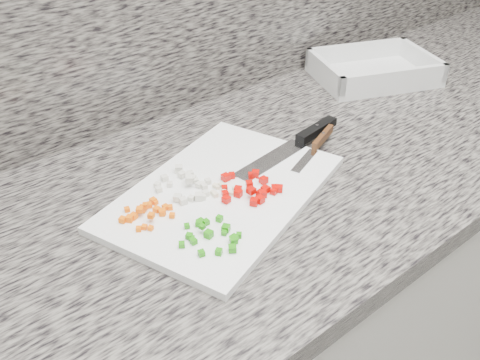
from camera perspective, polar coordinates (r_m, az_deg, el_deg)
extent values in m
cube|color=beige|center=(1.27, 1.41, -17.29)|extent=(3.92, 0.62, 0.86)
cube|color=#68635B|center=(0.96, 1.78, -0.24)|extent=(3.96, 0.64, 0.04)
cube|color=white|center=(0.89, -1.82, -1.33)|extent=(0.46, 0.38, 0.01)
cube|color=#FF6605|center=(0.81, -10.17, -4.95)|extent=(0.01, 0.01, 0.01)
cube|color=#FF6605|center=(0.83, -10.65, -3.11)|extent=(0.01, 0.01, 0.01)
cube|color=#FF6605|center=(0.84, -8.89, -3.10)|extent=(0.01, 0.01, 0.01)
cube|color=#FF6605|center=(0.83, -8.31, -3.36)|extent=(0.01, 0.01, 0.01)
cube|color=#FF6605|center=(0.81, -10.77, -5.15)|extent=(0.01, 0.01, 0.01)
cube|color=#FF6605|center=(0.82, -9.47, -3.77)|extent=(0.01, 0.01, 0.01)
cube|color=#FF6605|center=(0.83, -11.70, -4.05)|extent=(0.01, 0.01, 0.01)
cube|color=#FF6605|center=(0.84, -7.95, -2.86)|extent=(0.01, 0.01, 0.01)
cube|color=#FF6605|center=(0.86, -9.25, -2.17)|extent=(0.01, 0.01, 0.01)
cube|color=#FF6605|center=(0.84, -7.46, -2.91)|extent=(0.01, 0.01, 0.01)
cube|color=#FF6605|center=(0.84, -10.08, -2.69)|extent=(0.01, 0.01, 0.01)
cube|color=#FF6605|center=(0.85, -10.36, -3.03)|extent=(0.01, 0.01, 0.01)
cube|color=#FF6605|center=(0.83, -11.27, -3.78)|extent=(0.01, 0.01, 0.01)
cube|color=#FF6605|center=(0.83, -7.25, -3.76)|extent=(0.01, 0.01, 0.01)
cube|color=#FF6605|center=(0.85, -9.73, -2.63)|extent=(0.01, 0.01, 0.01)
cube|color=#FF6605|center=(0.83, -8.28, -3.50)|extent=(0.01, 0.01, 0.01)
cube|color=#FF6605|center=(0.83, -12.42, -4.15)|extent=(0.01, 0.01, 0.01)
cube|color=#FF6605|center=(0.85, -11.95, -3.09)|extent=(0.01, 0.01, 0.01)
cube|color=#FF6605|center=(0.81, -9.51, -5.07)|extent=(0.01, 0.01, 0.01)
cube|color=#FF6605|center=(0.86, -9.03, -2.37)|extent=(0.01, 0.01, 0.01)
cube|color=silver|center=(0.89, -5.43, 0.09)|extent=(0.02, 0.02, 0.01)
cube|color=silver|center=(0.86, -4.41, -1.78)|extent=(0.02, 0.02, 0.01)
cube|color=silver|center=(0.86, -5.23, -1.96)|extent=(0.01, 0.01, 0.01)
cube|color=silver|center=(0.90, -3.44, -0.10)|extent=(0.01, 0.01, 0.01)
cube|color=silver|center=(0.91, -8.05, 0.23)|extent=(0.01, 0.01, 0.01)
cube|color=silver|center=(0.90, -4.75, -0.06)|extent=(0.01, 0.01, 0.01)
cube|color=silver|center=(0.86, -4.01, -1.79)|extent=(0.01, 0.01, 0.01)
cube|color=silver|center=(0.88, -3.82, -0.74)|extent=(0.01, 0.01, 0.01)
cube|color=silver|center=(0.92, -5.32, 0.70)|extent=(0.01, 0.01, 0.01)
cube|color=silver|center=(0.85, -6.09, -2.22)|extent=(0.01, 0.01, 0.01)
cube|color=silver|center=(0.89, -4.07, -0.49)|extent=(0.01, 0.01, 0.01)
cube|color=silver|center=(0.90, -5.14, 0.15)|extent=(0.02, 0.02, 0.01)
cube|color=silver|center=(0.90, -8.81, -0.53)|extent=(0.01, 0.01, 0.01)
cube|color=silver|center=(0.90, -7.51, -0.44)|extent=(0.01, 0.01, 0.01)
cube|color=silver|center=(0.86, -6.69, -1.87)|extent=(0.02, 0.02, 0.01)
cube|color=silver|center=(0.93, -6.54, 1.19)|extent=(0.02, 0.02, 0.01)
cube|color=silver|center=(0.90, -5.54, 0.52)|extent=(0.01, 0.01, 0.01)
cube|color=silver|center=(0.87, -3.69, -1.44)|extent=(0.01, 0.01, 0.01)
cube|color=silver|center=(0.92, -6.21, 0.61)|extent=(0.01, 0.01, 0.01)
cube|color=silver|center=(0.89, -4.38, -0.50)|extent=(0.01, 0.01, 0.01)
cube|color=silver|center=(0.89, -8.67, -0.97)|extent=(0.01, 0.01, 0.01)
cube|color=#20860C|center=(0.78, -0.11, -5.90)|extent=(0.01, 0.01, 0.01)
cube|color=#20860C|center=(0.79, -3.22, -5.78)|extent=(0.01, 0.01, 0.01)
cube|color=#20860C|center=(0.78, -4.97, -6.54)|extent=(0.01, 0.01, 0.01)
cube|color=#20860C|center=(0.81, -2.21, -4.14)|extent=(0.01, 0.01, 0.01)
cube|color=#20860C|center=(0.78, -3.36, -5.78)|extent=(0.01, 0.01, 0.01)
cube|color=#20860C|center=(0.77, -0.70, -6.42)|extent=(0.01, 0.01, 0.01)
cube|color=#20860C|center=(0.78, -5.44, -5.95)|extent=(0.01, 0.01, 0.01)
cube|color=#20860C|center=(0.81, -3.65, -4.50)|extent=(0.01, 0.01, 0.01)
cube|color=#20860C|center=(0.81, -4.41, -4.60)|extent=(0.01, 0.01, 0.01)
cube|color=#20860C|center=(0.76, -2.28, -7.66)|extent=(0.01, 0.01, 0.01)
cube|color=#20860C|center=(0.79, -4.06, -4.98)|extent=(0.01, 0.01, 0.01)
cube|color=#20860C|center=(0.76, -4.14, -7.79)|extent=(0.01, 0.01, 0.01)
cube|color=#20860C|center=(0.80, -5.69, -4.89)|extent=(0.01, 0.01, 0.01)
cube|color=#20860C|center=(0.78, -0.64, -6.19)|extent=(0.01, 0.01, 0.01)
cube|color=#20860C|center=(0.77, -6.23, -6.86)|extent=(0.01, 0.01, 0.01)
cube|color=#20860C|center=(0.79, -1.68, -5.62)|extent=(0.01, 0.01, 0.01)
cube|color=#20860C|center=(0.78, -5.17, -6.21)|extent=(0.01, 0.01, 0.01)
cube|color=#20860C|center=(0.79, -1.51, -5.14)|extent=(0.02, 0.02, 0.01)
cube|color=#20860C|center=(0.81, -4.22, -4.45)|extent=(0.01, 0.01, 0.01)
cube|color=#20860C|center=(0.76, -0.82, -7.31)|extent=(0.02, 0.02, 0.01)
cube|color=#C60802|center=(0.85, -1.47, -2.08)|extent=(0.01, 0.01, 0.01)
cube|color=#C60802|center=(0.90, 2.53, -0.02)|extent=(0.01, 0.01, 0.01)
cube|color=#C60802|center=(0.88, 3.70, -0.82)|extent=(0.01, 0.01, 0.01)
cube|color=#C60802|center=(0.88, -1.66, -0.84)|extent=(0.01, 0.01, 0.01)
cube|color=#C60802|center=(0.85, 1.51, -2.34)|extent=(0.02, 0.02, 0.01)
cube|color=#C60802|center=(0.86, 2.40, -1.47)|extent=(0.02, 0.02, 0.01)
cube|color=#C60802|center=(0.90, 2.71, 0.03)|extent=(0.01, 0.01, 0.01)
cube|color=#C60802|center=(0.88, 4.18, -0.89)|extent=(0.02, 0.02, 0.01)
cube|color=#C60802|center=(0.86, 1.21, -1.14)|extent=(0.01, 0.01, 0.01)
cube|color=#C60802|center=(0.85, 2.16, -2.07)|extent=(0.01, 0.01, 0.01)
cube|color=#C60802|center=(0.87, 3.62, -1.22)|extent=(0.01, 0.01, 0.01)
cube|color=#C60802|center=(0.91, -0.89, 0.49)|extent=(0.01, 0.01, 0.01)
cube|color=#C60802|center=(0.87, 2.16, -1.39)|extent=(0.01, 0.01, 0.01)
cube|color=#C60802|center=(0.86, -0.19, -1.43)|extent=(0.02, 0.02, 0.01)
cube|color=#C60802|center=(0.87, 2.73, -0.99)|extent=(0.01, 0.01, 0.01)
cube|color=#C60802|center=(0.85, 1.64, -2.28)|extent=(0.01, 0.01, 0.01)
cube|color=#C60802|center=(0.87, -0.22, -1.06)|extent=(0.02, 0.02, 0.01)
cube|color=#C60802|center=(0.87, -1.60, -1.45)|extent=(0.01, 0.01, 0.01)
cube|color=#C60802|center=(0.91, 1.17, 0.56)|extent=(0.01, 0.01, 0.01)
cube|color=#C60802|center=(0.87, 0.99, -0.44)|extent=(0.02, 0.02, 0.01)
cube|color=#C60802|center=(0.90, -1.54, 0.30)|extent=(0.01, 0.01, 0.01)
cube|color=#C60802|center=(0.91, 1.67, 0.65)|extent=(0.02, 0.02, 0.01)
cube|color=beige|center=(0.88, -0.57, -0.92)|extent=(0.01, 0.01, 0.01)
cube|color=beige|center=(0.89, -2.05, -0.49)|extent=(0.01, 0.01, 0.01)
cube|color=beige|center=(0.86, -1.34, -2.10)|extent=(0.01, 0.01, 0.00)
cube|color=beige|center=(0.86, -2.66, -1.57)|extent=(0.01, 0.01, 0.01)
cube|color=beige|center=(0.89, -2.65, -0.58)|extent=(0.01, 0.01, 0.01)
cube|color=beige|center=(0.87, -2.91, -1.32)|extent=(0.01, 0.01, 0.01)
cube|color=beige|center=(0.88, -2.39, -0.78)|extent=(0.01, 0.01, 0.01)
cube|color=beige|center=(0.87, -0.85, -1.42)|extent=(0.01, 0.01, 0.00)
cube|color=beige|center=(0.87, -0.25, -1.17)|extent=(0.01, 0.01, 0.01)
cube|color=beige|center=(0.87, -1.04, -1.38)|extent=(0.01, 0.01, 0.01)
cube|color=beige|center=(0.89, -1.78, -0.56)|extent=(0.01, 0.01, 0.00)
cube|color=beige|center=(0.87, -1.71, -1.26)|extent=(0.01, 0.01, 0.01)
cube|color=white|center=(0.96, 3.34, 2.14)|extent=(0.17, 0.06, 0.00)
cube|color=black|center=(1.05, 8.17, 5.34)|extent=(0.11, 0.04, 0.02)
cylinder|color=white|center=(1.05, 8.21, 5.77)|extent=(0.01, 0.01, 0.00)
cube|color=white|center=(0.96, 6.90, 2.01)|extent=(0.09, 0.05, 0.00)
cube|color=#452711|center=(1.03, 8.82, 4.51)|extent=(0.08, 0.04, 0.02)
cylinder|color=white|center=(1.02, 8.86, 4.95)|extent=(0.01, 0.01, 0.00)
cube|color=silver|center=(1.35, 13.97, 10.72)|extent=(0.33, 0.29, 0.01)
cube|color=silver|center=(1.42, 12.32, 13.23)|extent=(0.26, 0.12, 0.04)
cube|color=silver|center=(1.27, 16.14, 10.26)|extent=(0.26, 0.12, 0.04)
cube|color=silver|center=(1.41, 18.81, 12.13)|extent=(0.09, 0.19, 0.04)
cube|color=silver|center=(1.29, 9.02, 11.41)|extent=(0.09, 0.19, 0.04)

